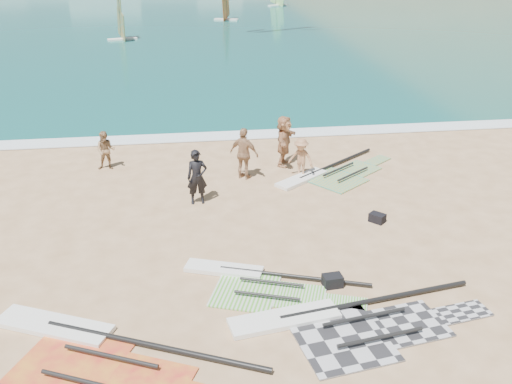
{
  "coord_description": "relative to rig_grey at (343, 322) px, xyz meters",
  "views": [
    {
      "loc": [
        -1.64,
        -11.76,
        8.19
      ],
      "look_at": [
        0.47,
        4.0,
        1.0
      ],
      "focal_mm": 40.0,
      "sensor_mm": 36.0,
      "label": 1
    }
  ],
  "objects": [
    {
      "name": "windsurfer_left",
      "position": [
        -8.1,
        40.14,
        1.25
      ],
      "size": [
        2.54,
        2.9,
        4.46
      ],
      "rotation": [
        0.0,
        0.0,
        0.28
      ],
      "color": "white",
      "rests_on": "ground"
    },
    {
      "name": "rig_grey",
      "position": [
        0.0,
        0.0,
        0.0
      ],
      "size": [
        6.28,
        2.92,
        0.2
      ],
      "rotation": [
        0.0,
        0.0,
        0.17
      ],
      "color": "#2A292C",
      "rests_on": "ground"
    },
    {
      "name": "beachgoer_back",
      "position": [
        -1.26,
        8.89,
        0.91
      ],
      "size": [
        1.19,
        1.02,
        1.92
      ],
      "primitive_type": "imported",
      "rotation": [
        0.0,
        0.0,
        2.54
      ],
      "color": "#A67C58",
      "rests_on": "ground"
    },
    {
      "name": "gear_bag_far",
      "position": [
        2.45,
        4.86,
        0.09
      ],
      "size": [
        0.56,
        0.57,
        0.28
      ],
      "primitive_type": "cube",
      "rotation": [
        0.0,
        0.0,
        -0.83
      ],
      "color": "black",
      "rests_on": "ground"
    },
    {
      "name": "surf_line",
      "position": [
        -1.76,
        13.71,
        -0.05
      ],
      "size": [
        300.0,
        1.2,
        0.04
      ],
      "primitive_type": "cube",
      "color": "white",
      "rests_on": "ground"
    },
    {
      "name": "person_wetsuit",
      "position": [
        -3.04,
        7.0,
        0.88
      ],
      "size": [
        0.71,
        0.5,
        1.86
      ],
      "primitive_type": "imported",
      "rotation": [
        0.0,
        0.0,
        0.09
      ],
      "color": "black",
      "rests_on": "ground"
    },
    {
      "name": "rig_orange",
      "position": [
        1.91,
        8.69,
        -0.0
      ],
      "size": [
        5.08,
        4.05,
        0.2
      ],
      "rotation": [
        0.0,
        0.0,
        0.65
      ],
      "color": "#F7A928",
      "rests_on": "ground"
    },
    {
      "name": "gear_bag_near",
      "position": [
        0.15,
        1.56,
        0.1
      ],
      "size": [
        0.52,
        0.4,
        0.31
      ],
      "primitive_type": "cube",
      "rotation": [
        0.0,
        0.0,
        0.1
      ],
      "color": "black",
      "rests_on": "ground"
    },
    {
      "name": "beachgoer_right",
      "position": [
        0.41,
        10.03,
        0.94
      ],
      "size": [
        1.25,
        1.91,
        1.97
      ],
      "primitive_type": "imported",
      "rotation": [
        0.0,
        0.0,
        1.17
      ],
      "color": "tan",
      "rests_on": "ground"
    },
    {
      "name": "beachgoer_left",
      "position": [
        -6.35,
        10.5,
        0.7
      ],
      "size": [
        0.77,
        0.62,
        1.5
      ],
      "primitive_type": "imported",
      "rotation": [
        0.0,
        0.0,
        -0.07
      ],
      "color": "#947350",
      "rests_on": "ground"
    },
    {
      "name": "ground",
      "position": [
        -1.76,
        1.41,
        -0.05
      ],
      "size": [
        300.0,
        300.0,
        0.0
      ],
      "primitive_type": "plane",
      "color": "tan",
      "rests_on": "ground"
    },
    {
      "name": "beachgoer_mid",
      "position": [
        0.8,
        8.71,
        0.7
      ],
      "size": [
        1.12,
        1.02,
        1.51
      ],
      "primitive_type": "imported",
      "rotation": [
        0.0,
        0.0,
        -0.63
      ],
      "color": "#A8744F",
      "rests_on": "ground"
    },
    {
      "name": "rig_red",
      "position": [
        -5.59,
        -0.3,
        0.0
      ],
      "size": [
        6.13,
        4.27,
        0.21
      ],
      "rotation": [
        0.0,
        0.0,
        -0.43
      ],
      "color": "red",
      "rests_on": "ground"
    },
    {
      "name": "windsurfer_centre",
      "position": [
        1.7,
        51.26,
        1.26
      ],
      "size": [
        2.59,
        2.91,
        4.54
      ],
      "rotation": [
        0.0,
        0.0,
        -0.32
      ],
      "color": "white",
      "rests_on": "ground"
    },
    {
      "name": "rig_green",
      "position": [
        -1.77,
        1.91,
        -0.0
      ],
      "size": [
        4.75,
        2.86,
        0.19
      ],
      "rotation": [
        0.0,
        0.0,
        -0.34
      ],
      "color": "#4CB123",
      "rests_on": "ground"
    }
  ]
}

